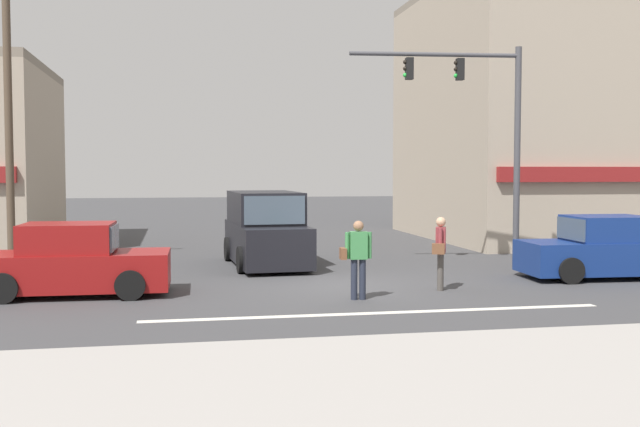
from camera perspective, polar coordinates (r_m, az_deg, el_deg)
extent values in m
plane|color=#3D3D3F|center=(17.80, 1.51, -5.51)|extent=(120.00, 120.00, 0.00)
cube|color=silver|center=(14.45, 4.50, -7.56)|extent=(9.00, 0.24, 0.01)
cube|color=#9E9993|center=(9.83, 12.43, -12.38)|extent=(40.00, 5.00, 0.16)
cube|color=tan|center=(32.44, 18.77, 6.89)|extent=(12.11, 10.79, 9.72)
cylinder|color=brown|center=(22.72, -22.64, 6.94)|extent=(0.22, 0.22, 8.54)
cylinder|color=#47474C|center=(21.96, 14.78, 4.16)|extent=(0.18, 0.18, 6.20)
cylinder|color=#47474C|center=(21.50, 8.75, 11.89)|extent=(4.79, 0.57, 0.12)
cube|color=black|center=(21.62, 10.62, 10.75)|extent=(0.22, 0.26, 0.60)
sphere|color=black|center=(21.62, 10.32, 11.23)|extent=(0.12, 0.12, 0.12)
sphere|color=black|center=(21.59, 10.31, 10.76)|extent=(0.12, 0.12, 0.12)
sphere|color=green|center=(21.57, 10.31, 10.29)|extent=(0.12, 0.12, 0.12)
cube|color=black|center=(21.28, 6.83, 10.90)|extent=(0.22, 0.26, 0.60)
sphere|color=black|center=(21.28, 6.51, 11.39)|extent=(0.12, 0.12, 0.12)
sphere|color=black|center=(21.25, 6.50, 10.91)|extent=(0.12, 0.12, 0.12)
sphere|color=green|center=(21.23, 6.50, 10.43)|extent=(0.12, 0.12, 0.12)
cube|color=black|center=(21.44, -4.10, -2.23)|extent=(2.08, 4.69, 1.10)
cube|color=black|center=(21.67, -4.25, 0.48)|extent=(1.97, 3.29, 0.90)
cube|color=#475666|center=(20.07, -3.47, 0.26)|extent=(1.66, 0.15, 0.76)
cylinder|color=black|center=(20.27, -0.84, -3.41)|extent=(0.24, 0.73, 0.72)
cylinder|color=black|center=(19.93, -6.01, -3.54)|extent=(0.24, 0.73, 0.72)
cylinder|color=black|center=(23.04, -2.44, -2.60)|extent=(0.24, 0.73, 0.72)
cylinder|color=black|center=(22.75, -7.00, -2.70)|extent=(0.24, 0.73, 0.72)
cube|color=navy|center=(20.28, 20.74, -3.10)|extent=(4.18, 1.91, 0.80)
cube|color=navy|center=(20.27, 21.03, -1.07)|extent=(1.98, 1.66, 0.64)
cube|color=#475666|center=(19.82, 18.58, -1.11)|extent=(0.13, 1.44, 0.54)
cylinder|color=black|center=(18.98, 18.58, -4.16)|extent=(0.65, 0.21, 0.64)
cylinder|color=black|center=(20.50, 16.46, -3.58)|extent=(0.65, 0.21, 0.64)
cylinder|color=black|center=(21.67, 22.61, -3.33)|extent=(0.65, 0.21, 0.64)
cube|color=maroon|center=(17.19, -18.27, -4.17)|extent=(4.15, 1.81, 0.80)
cube|color=maroon|center=(17.13, -18.64, -1.78)|extent=(1.94, 1.61, 0.64)
cube|color=#475666|center=(16.99, -15.41, -1.76)|extent=(0.10, 1.44, 0.54)
cylinder|color=black|center=(17.90, -13.79, -4.52)|extent=(0.64, 0.20, 0.64)
cylinder|color=black|center=(16.22, -14.27, -5.33)|extent=(0.64, 0.20, 0.64)
cylinder|color=black|center=(18.28, -21.79, -4.50)|extent=(0.64, 0.20, 0.64)
cylinder|color=black|center=(16.64, -23.06, -5.27)|extent=(0.64, 0.20, 0.64)
cylinder|color=#4C4742|center=(17.38, 9.17, -4.33)|extent=(0.14, 0.14, 0.86)
cylinder|color=#4C4742|center=(17.20, 9.15, -4.41)|extent=(0.14, 0.14, 0.86)
cube|color=maroon|center=(17.21, 9.19, -1.99)|extent=(0.34, 0.42, 0.58)
sphere|color=tan|center=(17.18, 9.20, -0.63)|extent=(0.22, 0.22, 0.22)
cylinder|color=maroon|center=(17.45, 9.21, -1.92)|extent=(0.09, 0.09, 0.56)
cylinder|color=maroon|center=(16.97, 9.16, -2.07)|extent=(0.09, 0.09, 0.56)
cube|color=brown|center=(16.91, 9.01, -2.68)|extent=(0.30, 0.22, 0.24)
cylinder|color=#232838|center=(15.86, 3.26, -5.02)|extent=(0.14, 0.14, 0.86)
cylinder|color=#232838|center=(15.83, 2.61, -5.04)|extent=(0.14, 0.14, 0.86)
cube|color=#3F8C4C|center=(15.76, 2.94, -2.44)|extent=(0.37, 0.24, 0.58)
sphere|color=#9E7051|center=(15.72, 2.95, -0.95)|extent=(0.22, 0.22, 0.22)
cylinder|color=#3F8C4C|center=(15.80, 3.80, -2.43)|extent=(0.09, 0.09, 0.56)
cylinder|color=#3F8C4C|center=(15.71, 2.08, -2.45)|extent=(0.09, 0.09, 0.56)
cube|color=brown|center=(15.76, 1.77, -3.07)|extent=(0.14, 0.29, 0.24)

